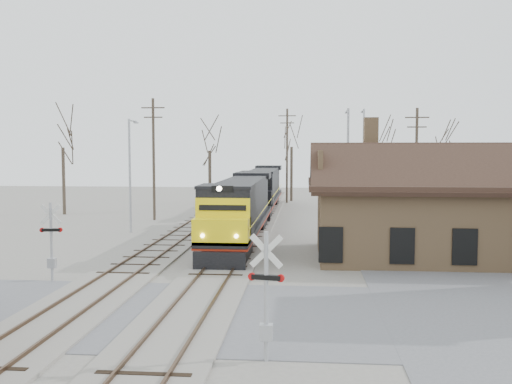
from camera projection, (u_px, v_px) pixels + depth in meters
The scene contains 20 objects.
ground at pixel (190, 313), 21.04m from camera, with size 140.00×140.00×0.00m, color gray.
road at pixel (190, 313), 21.04m from camera, with size 60.00×9.00×0.03m, color #5C5C61.
track_main at pixel (238, 244), 35.93m from camera, with size 3.40×90.00×0.24m.
track_siding at pixel (168, 243), 36.33m from camera, with size 3.40×90.00×0.24m.
depot at pixel (445, 215), 31.73m from camera, with size 15.20×9.31×7.90m.
locomotive_lead at pixel (240, 209), 36.85m from camera, with size 2.83×18.97×4.21m.
locomotive_trailing at pixel (263, 188), 55.97m from camera, with size 2.83×18.97×3.98m.
crossbuck_near at pixel (266, 300), 16.18m from camera, with size 1.06×0.30×3.74m.
crossbuck_far at pixel (51, 243), 26.19m from camera, with size 1.03×0.28×3.63m.
streetlight_a at pixel (130, 169), 41.44m from camera, with size 0.25×2.04×8.25m.
streetlight_b at pixel (348, 163), 42.01m from camera, with size 0.25×2.04×9.04m.
streetlight_c at pixel (363, 156), 52.08m from camera, with size 0.25×2.04×9.72m.
utility_pole_a at pixel (154, 157), 48.51m from camera, with size 2.00×0.24×10.37m.
utility_pole_b at pixel (287, 154), 64.26m from camera, with size 2.00×0.24×10.61m.
utility_pole_c at pixel (416, 162), 47.97m from camera, with size 2.00×0.24×9.52m.
tree_a at pixel (63, 137), 52.64m from camera, with size 4.15×4.15×10.17m.
tree_b at pixel (210, 141), 56.18m from camera, with size 3.95×3.95×9.68m.
tree_c at pixel (292, 138), 66.54m from camera, with size 4.24×4.24×10.38m.
tree_d at pixel (386, 142), 58.71m from camera, with size 3.93×3.93×9.62m.
tree_e at pixel (447, 140), 56.84m from camera, with size 3.98×3.98×9.75m.
Camera 1 is at (4.27, -20.35, 6.05)m, focal length 40.00 mm.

